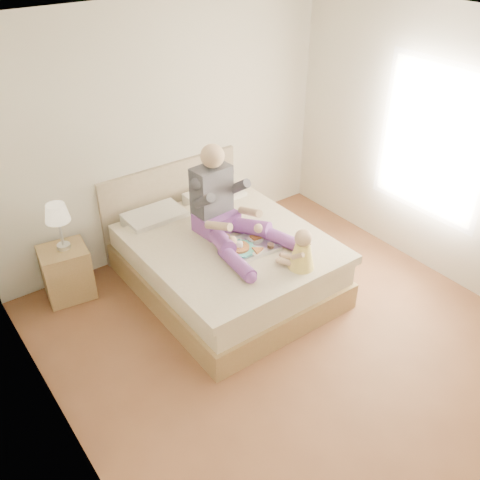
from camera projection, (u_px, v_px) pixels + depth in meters
room at (305, 192)px, 4.19m from camera, size 4.02×4.22×2.71m
bed at (221, 257)px, 5.52m from camera, size 1.70×2.18×1.00m
nightstand at (67, 272)px, 5.37m from camera, size 0.51×0.46×0.55m
lamp at (57, 215)px, 5.04m from camera, size 0.24×0.24×0.49m
adult at (225, 211)px, 5.19m from camera, size 0.80×1.16×0.94m
tray at (248, 245)px, 5.13m from camera, size 0.54×0.44×0.15m
baby at (301, 252)px, 4.80m from camera, size 0.31×0.35×0.40m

